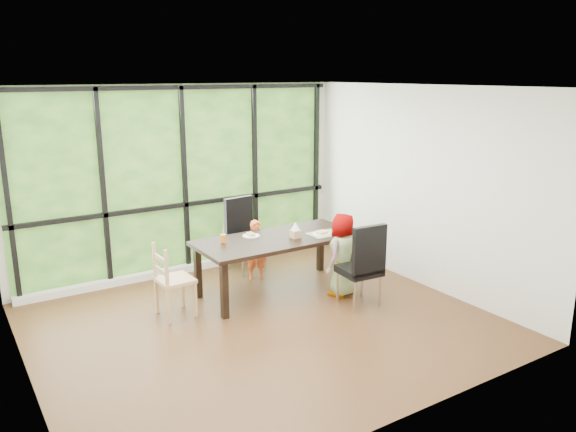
# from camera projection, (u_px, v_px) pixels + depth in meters

# --- Properties ---
(ground) EXTENTS (5.00, 5.00, 0.00)m
(ground) POSITION_uv_depth(u_px,v_px,m) (263.00, 323.00, 6.58)
(ground) COLOR black
(ground) RESTS_ON ground
(back_wall) EXTENTS (5.00, 0.00, 5.00)m
(back_wall) POSITION_uv_depth(u_px,v_px,m) (183.00, 180.00, 8.08)
(back_wall) COLOR silver
(back_wall) RESTS_ON ground
(foliage_backdrop) EXTENTS (4.80, 0.02, 2.65)m
(foliage_backdrop) POSITION_uv_depth(u_px,v_px,m) (184.00, 180.00, 8.06)
(foliage_backdrop) COLOR #24471B
(foliage_backdrop) RESTS_ON back_wall
(window_mullions) EXTENTS (4.80, 0.06, 2.65)m
(window_mullions) POSITION_uv_depth(u_px,v_px,m) (185.00, 181.00, 8.03)
(window_mullions) COLOR black
(window_mullions) RESTS_ON back_wall
(window_sill) EXTENTS (4.80, 0.12, 0.10)m
(window_sill) POSITION_uv_depth(u_px,v_px,m) (190.00, 267.00, 8.32)
(window_sill) COLOR silver
(window_sill) RESTS_ON ground
(dining_table) EXTENTS (2.21, 1.10, 0.75)m
(dining_table) POSITION_uv_depth(u_px,v_px,m) (278.00, 265.00, 7.46)
(dining_table) COLOR black
(dining_table) RESTS_ON ground
(chair_window_leather) EXTENTS (0.50, 0.50, 1.08)m
(chair_window_leather) POSITION_uv_depth(u_px,v_px,m) (246.00, 236.00, 8.21)
(chair_window_leather) COLOR black
(chair_window_leather) RESTS_ON ground
(chair_interior_leather) EXTENTS (0.49, 0.49, 1.08)m
(chair_interior_leather) POSITION_uv_depth(u_px,v_px,m) (359.00, 264.00, 6.97)
(chair_interior_leather) COLOR black
(chair_interior_leather) RESTS_ON ground
(chair_end_beech) EXTENTS (0.42, 0.43, 0.90)m
(chair_end_beech) POSITION_uv_depth(u_px,v_px,m) (175.00, 280.00, 6.70)
(chair_end_beech) COLOR tan
(chair_end_beech) RESTS_ON ground
(child_toddler) EXTENTS (0.37, 0.31, 0.85)m
(child_toddler) POSITION_uv_depth(u_px,v_px,m) (256.00, 250.00, 7.92)
(child_toddler) COLOR #E25726
(child_toddler) RESTS_ON ground
(child_older) EXTENTS (0.63, 0.52, 1.10)m
(child_older) POSITION_uv_depth(u_px,v_px,m) (341.00, 255.00, 7.30)
(child_older) COLOR slate
(child_older) RESTS_ON ground
(placemat) EXTENTS (0.43, 0.31, 0.01)m
(placemat) POSITION_uv_depth(u_px,v_px,m) (325.00, 234.00, 7.53)
(placemat) COLOR tan
(placemat) RESTS_ON dining_table
(plate_far) EXTENTS (0.23, 0.23, 0.01)m
(plate_far) POSITION_uv_depth(u_px,v_px,m) (251.00, 236.00, 7.42)
(plate_far) COLOR white
(plate_far) RESTS_ON dining_table
(plate_near) EXTENTS (0.24, 0.24, 0.02)m
(plate_near) POSITION_uv_depth(u_px,v_px,m) (322.00, 234.00, 7.51)
(plate_near) COLOR white
(plate_near) RESTS_ON dining_table
(orange_cup) EXTENTS (0.07, 0.07, 0.11)m
(orange_cup) POSITION_uv_depth(u_px,v_px,m) (223.00, 239.00, 7.13)
(orange_cup) COLOR orange
(orange_cup) RESTS_ON dining_table
(green_cup) EXTENTS (0.07, 0.07, 0.11)m
(green_cup) POSITION_uv_depth(u_px,v_px,m) (342.00, 228.00, 7.59)
(green_cup) COLOR #4CB91C
(green_cup) RESTS_ON dining_table
(white_mug) EXTENTS (0.08, 0.08, 0.08)m
(white_mug) POSITION_uv_depth(u_px,v_px,m) (337.00, 223.00, 7.92)
(white_mug) COLOR white
(white_mug) RESTS_ON dining_table
(tissue_box) EXTENTS (0.12, 0.12, 0.10)m
(tissue_box) POSITION_uv_depth(u_px,v_px,m) (295.00, 234.00, 7.35)
(tissue_box) COLOR tan
(tissue_box) RESTS_ON dining_table
(crepe_rolls_far) EXTENTS (0.10, 0.12, 0.04)m
(crepe_rolls_far) POSITION_uv_depth(u_px,v_px,m) (251.00, 234.00, 7.41)
(crepe_rolls_far) COLOR tan
(crepe_rolls_far) RESTS_ON plate_far
(crepe_rolls_near) EXTENTS (0.15, 0.12, 0.04)m
(crepe_rolls_near) POSITION_uv_depth(u_px,v_px,m) (322.00, 232.00, 7.50)
(crepe_rolls_near) COLOR tan
(crepe_rolls_near) RESTS_ON plate_near
(straw_white) EXTENTS (0.01, 0.04, 0.20)m
(straw_white) POSITION_uv_depth(u_px,v_px,m) (223.00, 231.00, 7.11)
(straw_white) COLOR white
(straw_white) RESTS_ON orange_cup
(straw_pink) EXTENTS (0.01, 0.04, 0.20)m
(straw_pink) POSITION_uv_depth(u_px,v_px,m) (343.00, 221.00, 7.56)
(straw_pink) COLOR pink
(straw_pink) RESTS_ON green_cup
(tissue) EXTENTS (0.12, 0.12, 0.11)m
(tissue) POSITION_uv_depth(u_px,v_px,m) (296.00, 226.00, 7.32)
(tissue) COLOR white
(tissue) RESTS_ON tissue_box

